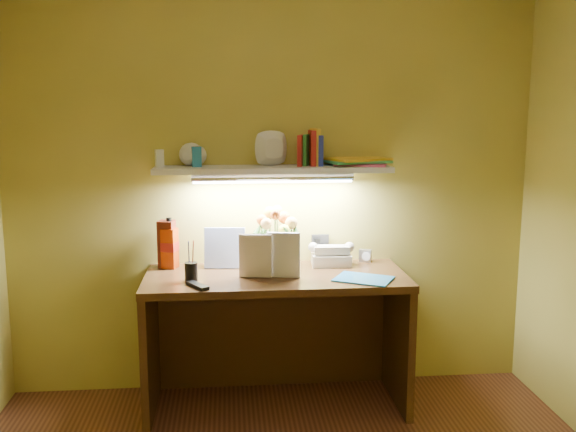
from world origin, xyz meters
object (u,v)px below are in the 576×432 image
object	(u,v)px
desk	(276,341)
flower_bouquet	(276,238)
whisky_bottle	(170,243)
telephone	(331,254)
desk_clock	(365,256)

from	to	relation	value
desk	flower_bouquet	size ratio (longest dim) A/B	4.20
flower_bouquet	whisky_bottle	world-z (taller)	flower_bouquet
flower_bouquet	whisky_bottle	distance (m)	0.59
flower_bouquet	desk	bearing A→B (deg)	-95.05
telephone	flower_bouquet	bearing A→B (deg)	-171.22
desk_clock	whisky_bottle	size ratio (longest dim) A/B	0.25
whisky_bottle	desk	bearing A→B (deg)	-19.11
desk	desk_clock	distance (m)	0.72
telephone	whisky_bottle	world-z (taller)	whisky_bottle
desk_clock	desk	bearing A→B (deg)	-131.20
flower_bouquet	whisky_bottle	size ratio (longest dim) A/B	1.17
desk	desk_clock	bearing A→B (deg)	23.86
telephone	whisky_bottle	xyz separation A→B (m)	(-0.91, 0.02, 0.08)
telephone	whisky_bottle	distance (m)	0.91
desk_clock	whisky_bottle	bearing A→B (deg)	-153.10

